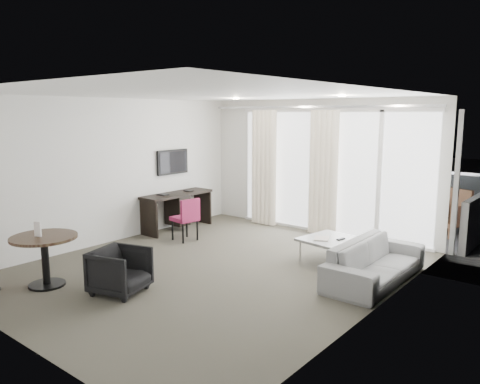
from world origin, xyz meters
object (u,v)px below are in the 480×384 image
Objects in this scene: desk at (177,211)px; round_table at (45,261)px; tub_armchair at (120,271)px; sofa at (375,262)px; rattan_chair_b at (449,213)px; coffee_table at (331,250)px; desk_chair at (185,219)px; rattan_chair_a at (376,200)px.

desk is 3.45m from round_table.
tub_armchair reaches higher than sofa.
rattan_chair_b is (4.40, 2.97, 0.07)m from desk.
tub_armchair is 0.78× the size of coffee_table.
tub_armchair reaches higher than coffee_table.
desk_chair is 0.96× the size of rattan_chair_a.
sofa is 4.11m from rattan_chair_a.
desk_chair is 5.06m from rattan_chair_b.
coffee_table is (2.74, 0.54, -0.21)m from desk_chair.
desk reaches higher than coffee_table.
sofa is at bearing 41.19° from round_table.
round_table is 0.99× the size of rattan_chair_b.
tub_armchair is (1.00, 0.48, -0.05)m from round_table.
desk is at bearing -124.32° from rattan_chair_b.
desk_chair is at bearing 92.46° from sofa.
desk is 1.79× the size of rattan_chair_b.
desk is at bearing -148.22° from rattan_chair_a.
tub_armchair is (1.20, -2.35, -0.10)m from desk_chair.
sofa is (2.42, 2.51, -0.02)m from tub_armchair.
rattan_chair_b is at bearing 61.10° from round_table.
rattan_chair_b is at bearing 72.13° from coffee_table.
desk_chair reaches higher than tub_armchair.
rattan_chair_a is (2.02, 3.94, 0.02)m from desk_chair.
rattan_chair_b reaches higher than tub_armchair.
round_table is at bearing -74.49° from desk.
round_table is (0.21, -2.83, -0.05)m from desk_chair.
desk_chair is at bearing 94.19° from round_table.
rattan_chair_b is (0.94, 2.93, 0.25)m from coffee_table.
rattan_chair_a is at bearing 51.59° from desk.
tub_armchair is 6.34m from rattan_chair_a.
round_table is at bearing -126.93° from coffee_table.
desk_chair is 2.84m from round_table.
rattan_chair_a is at bearing 102.01° from coffee_table.
sofa is 2.32× the size of rattan_chair_a.
rattan_chair_b reaches higher than desk.
desk_chair is 2.80m from coffee_table.
desk is 4.40m from rattan_chair_a.
coffee_table is (1.53, 2.89, -0.11)m from tub_armchair.
coffee_table is at bearing 53.07° from round_table.
desk_chair is 4.42m from rattan_chair_a.
tub_armchair is at bearing -54.68° from desk_chair.
rattan_chair_a is (2.73, 3.45, 0.05)m from desk.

